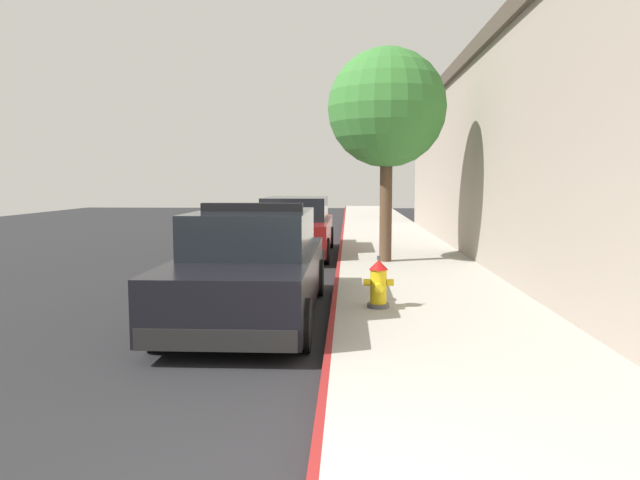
{
  "coord_description": "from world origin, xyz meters",
  "views": [
    {
      "loc": [
        0.18,
        -3.04,
        2.01
      ],
      "look_at": [
        -0.31,
        6.88,
        1.0
      ],
      "focal_mm": 33.0,
      "sensor_mm": 36.0,
      "label": 1
    }
  ],
  "objects_px": {
    "parked_car_silver_ahead": "(296,228)",
    "street_tree": "(387,109)",
    "police_cruiser": "(252,267)",
    "fire_hydrant": "(378,284)"
  },
  "relations": [
    {
      "from": "police_cruiser",
      "to": "parked_car_silver_ahead",
      "type": "distance_m",
      "value": 7.27
    },
    {
      "from": "parked_car_silver_ahead",
      "to": "fire_hydrant",
      "type": "height_order",
      "value": "parked_car_silver_ahead"
    },
    {
      "from": "parked_car_silver_ahead",
      "to": "police_cruiser",
      "type": "bearing_deg",
      "value": -89.87
    },
    {
      "from": "parked_car_silver_ahead",
      "to": "fire_hydrant",
      "type": "xyz_separation_m",
      "value": [
        1.86,
        -7.25,
        -0.23
      ]
    },
    {
      "from": "parked_car_silver_ahead",
      "to": "fire_hydrant",
      "type": "distance_m",
      "value": 7.49
    },
    {
      "from": "fire_hydrant",
      "to": "street_tree",
      "type": "bearing_deg",
      "value": 85.32
    },
    {
      "from": "parked_car_silver_ahead",
      "to": "street_tree",
      "type": "relative_size",
      "value": 1.01
    },
    {
      "from": "fire_hydrant",
      "to": "street_tree",
      "type": "relative_size",
      "value": 0.16
    },
    {
      "from": "police_cruiser",
      "to": "parked_car_silver_ahead",
      "type": "bearing_deg",
      "value": 90.13
    },
    {
      "from": "parked_car_silver_ahead",
      "to": "street_tree",
      "type": "distance_m",
      "value": 4.3
    }
  ]
}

